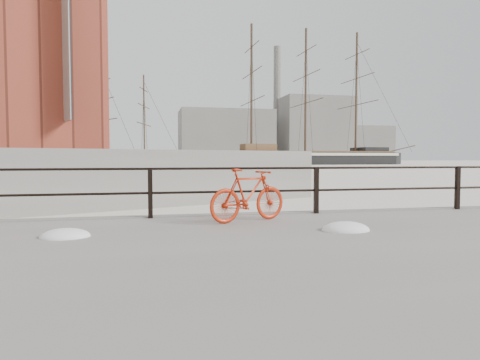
{
  "coord_description": "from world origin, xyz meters",
  "views": [
    {
      "loc": [
        -7.05,
        -8.76,
        1.55
      ],
      "look_at": [
        -4.82,
        1.5,
        1.0
      ],
      "focal_mm": 32.0,
      "sensor_mm": 36.0,
      "label": 1
    }
  ],
  "objects": [
    {
      "name": "industrial_east",
      "position": [
        78.0,
        150.0,
        7.0
      ],
      "size": [
        20.0,
        16.0,
        14.0
      ],
      "primitive_type": "cube",
      "color": "gray",
      "rests_on": "ground"
    },
    {
      "name": "schooner_left",
      "position": [
        -20.1,
        70.48,
        0.0
      ],
      "size": [
        28.12,
        23.0,
        19.41
      ],
      "primitive_type": null,
      "rotation": [
        0.0,
        0.0,
        0.52
      ],
      "color": "beige",
      "rests_on": "ground"
    },
    {
      "name": "bicycle",
      "position": [
        -5.2,
        -0.99,
        0.85
      ],
      "size": [
        1.63,
        0.83,
        1.0
      ],
      "primitive_type": "imported",
      "rotation": [
        0.0,
        0.0,
        0.37
      ],
      "color": "#B6250C",
      "rests_on": "promenade"
    },
    {
      "name": "schooner_mid",
      "position": [
        -13.37,
        81.42,
        0.0
      ],
      "size": [
        28.04,
        16.92,
        19.07
      ],
      "primitive_type": null,
      "rotation": [
        0.0,
        0.0,
        -0.24
      ],
      "color": "silver",
      "rests_on": "ground"
    },
    {
      "name": "industrial_mid",
      "position": [
        55.0,
        145.0,
        12.0
      ],
      "size": [
        26.0,
        20.0,
        24.0
      ],
      "primitive_type": "cube",
      "color": "gray",
      "rests_on": "ground"
    },
    {
      "name": "ground",
      "position": [
        0.0,
        0.0,
        0.0
      ],
      "size": [
        400.0,
        400.0,
        0.0
      ],
      "primitive_type": "plane",
      "color": "white",
      "rests_on": "ground"
    },
    {
      "name": "guardrail",
      "position": [
        0.0,
        -0.15,
        0.85
      ],
      "size": [
        28.0,
        0.1,
        1.0
      ],
      "primitive_type": null,
      "color": "black",
      "rests_on": "promenade"
    },
    {
      "name": "barque_black",
      "position": [
        27.78,
        82.42,
        0.0
      ],
      "size": [
        56.31,
        20.58,
        31.76
      ],
      "primitive_type": null,
      "rotation": [
        0.0,
        0.0,
        0.04
      ],
      "color": "black",
      "rests_on": "ground"
    },
    {
      "name": "industrial_west",
      "position": [
        20.0,
        140.0,
        9.0
      ],
      "size": [
        32.0,
        18.0,
        18.0
      ],
      "primitive_type": "cube",
      "color": "gray",
      "rests_on": "ground"
    },
    {
      "name": "smokestack",
      "position": [
        42.0,
        150.0,
        22.0
      ],
      "size": [
        2.8,
        2.8,
        44.0
      ],
      "primitive_type": "cylinder",
      "color": "gray",
      "rests_on": "ground"
    }
  ]
}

